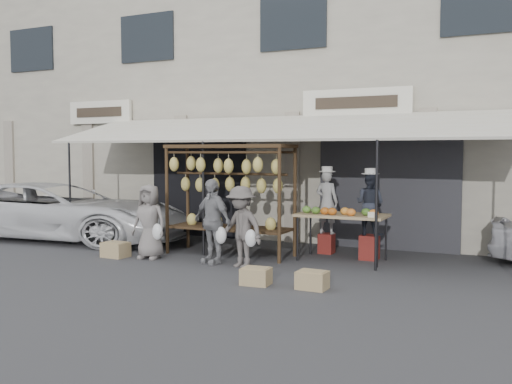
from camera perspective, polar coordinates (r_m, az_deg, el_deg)
ground_plane at (r=10.18m, az=-3.66°, el=-7.81°), size 90.00×90.00×0.00m
shophouse at (r=16.04m, az=7.70°, el=9.56°), size 24.00×6.15×7.30m
awning at (r=12.01m, az=1.60°, el=6.34°), size 10.00×2.35×2.92m
banana_rack at (r=11.45m, az=-2.74°, el=1.42°), size 2.60×0.90×2.24m
produce_table at (r=11.01m, az=8.52°, el=-2.33°), size 1.70×0.90×1.04m
vendor_left at (r=11.77m, az=7.10°, el=-0.99°), size 0.51×0.37×1.31m
vendor_right at (r=11.21m, az=11.33°, el=-1.15°), size 0.70×0.62×1.22m
customer_left at (r=11.33m, az=-10.61°, el=-2.93°), size 0.74×0.50×1.46m
customer_mid at (r=10.70m, az=-4.43°, el=-2.93°), size 1.01×0.67×1.59m
customer_right at (r=10.31m, az=-1.50°, el=-3.50°), size 1.07×0.79×1.47m
stool_left at (r=11.87m, az=7.06°, el=-5.12°), size 0.33×0.33×0.41m
stool_right at (r=11.32m, az=11.27°, el=-5.44°), size 0.41×0.41×0.48m
crate_near_a at (r=9.06m, az=-0.00°, el=-8.43°), size 0.47×0.37×0.27m
crate_near_b at (r=8.82m, az=5.65°, el=-8.77°), size 0.46×0.35×0.27m
crate_far at (r=11.72m, az=-13.87°, el=-5.62°), size 0.51×0.40×0.29m
van at (r=14.52m, az=-19.71°, el=-0.47°), size 5.05×2.74×2.02m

